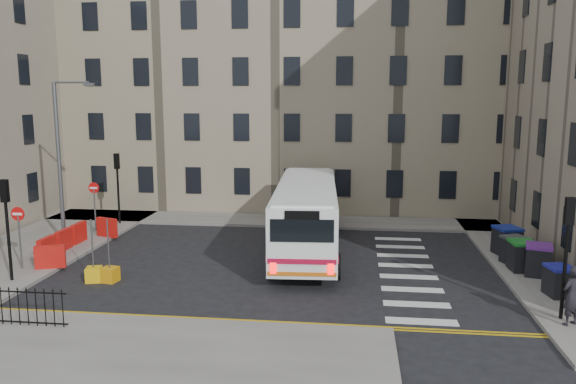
% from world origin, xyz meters
% --- Properties ---
extents(ground, '(120.00, 120.00, 0.00)m').
position_xyz_m(ground, '(0.00, 0.00, 0.00)').
color(ground, black).
rests_on(ground, ground).
extents(pavement_north, '(36.00, 3.20, 0.15)m').
position_xyz_m(pavement_north, '(-6.00, 8.60, 0.07)').
color(pavement_north, slate).
rests_on(pavement_north, ground).
extents(pavement_east, '(2.40, 26.00, 0.15)m').
position_xyz_m(pavement_east, '(9.00, 4.00, 0.07)').
color(pavement_east, slate).
rests_on(pavement_east, ground).
extents(pavement_west, '(6.00, 22.00, 0.15)m').
position_xyz_m(pavement_west, '(-14.00, 1.00, 0.07)').
color(pavement_west, slate).
rests_on(pavement_west, ground).
extents(pavement_sw, '(20.00, 6.00, 0.15)m').
position_xyz_m(pavement_sw, '(-7.00, -10.00, 0.07)').
color(pavement_sw, slate).
rests_on(pavement_sw, ground).
extents(terrace_north, '(38.30, 10.80, 17.20)m').
position_xyz_m(terrace_north, '(-7.00, 15.50, 8.62)').
color(terrace_north, gray).
rests_on(terrace_north, ground).
extents(traffic_light_east, '(0.28, 0.22, 4.10)m').
position_xyz_m(traffic_light_east, '(8.60, -5.50, 2.87)').
color(traffic_light_east, black).
rests_on(traffic_light_east, pavement_east).
extents(traffic_light_nw, '(0.28, 0.22, 4.10)m').
position_xyz_m(traffic_light_nw, '(-12.00, 6.50, 2.87)').
color(traffic_light_nw, black).
rests_on(traffic_light_nw, pavement_west).
extents(traffic_light_sw, '(0.28, 0.22, 4.10)m').
position_xyz_m(traffic_light_sw, '(-12.00, -4.00, 2.87)').
color(traffic_light_sw, black).
rests_on(traffic_light_sw, pavement_west).
extents(streetlamp, '(0.50, 0.22, 8.14)m').
position_xyz_m(streetlamp, '(-13.00, 2.00, 4.34)').
color(streetlamp, '#595B5E').
rests_on(streetlamp, pavement_west).
extents(no_entry_north, '(0.60, 0.08, 3.00)m').
position_xyz_m(no_entry_north, '(-12.50, 4.50, 2.08)').
color(no_entry_north, '#595B5E').
rests_on(no_entry_north, pavement_west).
extents(no_entry_south, '(0.60, 0.08, 3.00)m').
position_xyz_m(no_entry_south, '(-12.50, -2.50, 2.08)').
color(no_entry_south, '#595B5E').
rests_on(no_entry_south, pavement_west).
extents(roadworks_barriers, '(1.66, 6.26, 1.00)m').
position_xyz_m(roadworks_barriers, '(-11.84, 0.50, 0.65)').
color(roadworks_barriers, red).
rests_on(roadworks_barriers, pavement_west).
extents(bus, '(3.61, 12.28, 3.29)m').
position_xyz_m(bus, '(-0.63, 2.30, 1.90)').
color(bus, white).
rests_on(bus, ground).
extents(wheelie_bin_a, '(1.05, 1.16, 1.14)m').
position_xyz_m(wheelie_bin_a, '(9.28, -3.24, 0.72)').
color(wheelie_bin_a, black).
rests_on(wheelie_bin_a, pavement_east).
extents(wheelie_bin_b, '(1.30, 1.40, 1.30)m').
position_xyz_m(wheelie_bin_b, '(9.27, -0.76, 0.80)').
color(wheelie_bin_b, black).
rests_on(wheelie_bin_b, pavement_east).
extents(wheelie_bin_c, '(1.08, 1.22, 1.28)m').
position_xyz_m(wheelie_bin_c, '(8.80, -0.14, 0.79)').
color(wheelie_bin_c, black).
rests_on(wheelie_bin_c, pavement_east).
extents(wheelie_bin_d, '(1.31, 1.38, 1.22)m').
position_xyz_m(wheelie_bin_d, '(8.78, 0.81, 0.76)').
color(wheelie_bin_d, black).
rests_on(wheelie_bin_d, pavement_east).
extents(wheelie_bin_e, '(1.33, 1.43, 1.31)m').
position_xyz_m(wheelie_bin_e, '(8.80, 2.32, 0.81)').
color(wheelie_bin_e, black).
rests_on(wheelie_bin_e, pavement_east).
extents(pedestrian, '(0.86, 0.78, 1.96)m').
position_xyz_m(pedestrian, '(8.68, -6.04, 1.13)').
color(pedestrian, black).
rests_on(pedestrian, pavement_east).
extents(bollard_yellow, '(0.72, 0.72, 0.60)m').
position_xyz_m(bollard_yellow, '(-8.82, -3.36, 0.30)').
color(bollard_yellow, '#EDB40D').
rests_on(bollard_yellow, ground).
extents(bollard_chevron, '(0.69, 0.69, 0.60)m').
position_xyz_m(bollard_chevron, '(-8.16, -3.31, 0.30)').
color(bollard_chevron, orange).
rests_on(bollard_chevron, ground).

